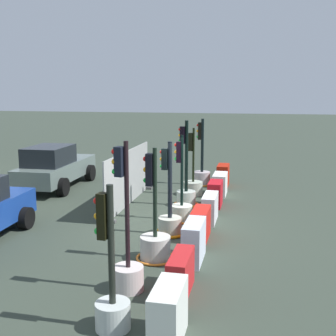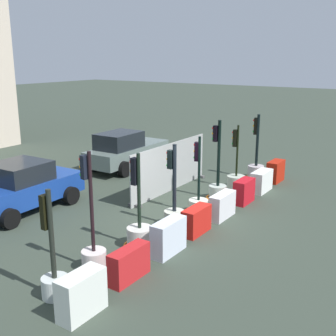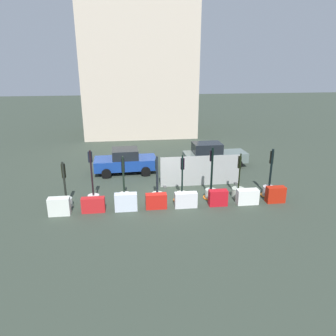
% 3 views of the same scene
% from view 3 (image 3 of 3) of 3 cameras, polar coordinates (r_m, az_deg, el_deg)
% --- Properties ---
extents(ground_plane, '(120.00, 120.00, 0.00)m').
position_cam_3_polar(ground_plane, '(17.36, 0.27, -5.76)').
color(ground_plane, '#333D32').
extents(traffic_light_0, '(0.58, 0.58, 2.43)m').
position_cam_3_polar(traffic_light_0, '(17.23, -17.94, -4.87)').
color(traffic_light_0, silver).
rests_on(traffic_light_0, ground_plane).
extents(traffic_light_1, '(0.60, 0.60, 2.94)m').
position_cam_3_polar(traffic_light_1, '(17.15, -13.35, -4.45)').
color(traffic_light_1, silver).
rests_on(traffic_light_1, ground_plane).
extents(traffic_light_2, '(0.91, 0.91, 2.60)m').
position_cam_3_polar(traffic_light_2, '(16.96, -7.88, -4.94)').
color(traffic_light_2, beige).
rests_on(traffic_light_2, ground_plane).
extents(traffic_light_3, '(0.84, 0.84, 2.53)m').
position_cam_3_polar(traffic_light_3, '(17.04, -1.95, -4.71)').
color(traffic_light_3, '#B2B6A4').
rests_on(traffic_light_3, ground_plane).
extents(traffic_light_4, '(0.94, 0.94, 2.57)m').
position_cam_3_polar(traffic_light_4, '(17.14, 2.54, -4.72)').
color(traffic_light_4, beige).
rests_on(traffic_light_4, ground_plane).
extents(traffic_light_5, '(0.85, 0.85, 2.88)m').
position_cam_3_polar(traffic_light_5, '(17.57, 7.75, -3.94)').
color(traffic_light_5, '#ABB7AB').
rests_on(traffic_light_5, ground_plane).
extents(traffic_light_6, '(0.71, 0.71, 2.50)m').
position_cam_3_polar(traffic_light_6, '(18.04, 12.56, -3.83)').
color(traffic_light_6, '#ABB5A3').
rests_on(traffic_light_6, ground_plane).
extents(traffic_light_7, '(0.87, 0.87, 2.72)m').
position_cam_3_polar(traffic_light_7, '(18.60, 17.77, -3.46)').
color(traffic_light_7, '#B6AAAE').
rests_on(traffic_light_7, ground_plane).
extents(construction_barrier_0, '(1.03, 0.45, 0.91)m').
position_cam_3_polar(construction_barrier_0, '(16.43, -19.04, -6.57)').
color(construction_barrier_0, silver).
rests_on(construction_barrier_0, ground_plane).
extents(construction_barrier_1, '(1.15, 0.37, 0.78)m').
position_cam_3_polar(construction_barrier_1, '(16.27, -13.34, -6.50)').
color(construction_barrier_1, red).
rests_on(construction_barrier_1, ground_plane).
extents(construction_barrier_2, '(1.13, 0.42, 0.92)m').
position_cam_3_polar(construction_barrier_2, '(16.13, -7.60, -6.11)').
color(construction_barrier_2, silver).
rests_on(construction_barrier_2, ground_plane).
extents(construction_barrier_3, '(1.08, 0.43, 0.79)m').
position_cam_3_polar(construction_barrier_3, '(16.25, -2.15, -5.99)').
color(construction_barrier_3, red).
rests_on(construction_barrier_3, ground_plane).
extents(construction_barrier_4, '(1.16, 0.39, 0.81)m').
position_cam_3_polar(construction_barrier_4, '(16.37, 3.24, -5.78)').
color(construction_barrier_4, silver).
rests_on(construction_barrier_4, ground_plane).
extents(construction_barrier_5, '(0.97, 0.44, 0.84)m').
position_cam_3_polar(construction_barrier_5, '(16.76, 9.01, -5.34)').
color(construction_barrier_5, red).
rests_on(construction_barrier_5, ground_plane).
extents(construction_barrier_6, '(1.14, 0.48, 0.81)m').
position_cam_3_polar(construction_barrier_6, '(17.25, 14.13, -5.05)').
color(construction_barrier_6, white).
rests_on(construction_barrier_6, ground_plane).
extents(construction_barrier_7, '(1.00, 0.45, 0.87)m').
position_cam_3_polar(construction_barrier_7, '(17.87, 18.83, -4.56)').
color(construction_barrier_7, '#B41E0D').
rests_on(construction_barrier_7, ground_plane).
extents(car_blue_estate, '(4.20, 2.35, 1.64)m').
position_cam_3_polar(car_blue_estate, '(21.56, -7.69, 1.24)').
color(car_blue_estate, navy).
rests_on(car_blue_estate, ground_plane).
extents(car_grey_saloon, '(4.52, 2.08, 1.73)m').
position_cam_3_polar(car_grey_saloon, '(22.91, 8.09, 2.39)').
color(car_grey_saloon, slate).
rests_on(car_grey_saloon, ground_plane).
extents(building_main_facade, '(11.34, 8.08, 15.17)m').
position_cam_3_polar(building_main_facade, '(33.73, -5.37, 19.22)').
color(building_main_facade, beige).
rests_on(building_main_facade, ground_plane).
extents(site_fence_panel, '(4.90, 0.50, 1.86)m').
position_cam_3_polar(site_fence_panel, '(19.16, 5.93, -0.61)').
color(site_fence_panel, '#9DA19E').
rests_on(site_fence_panel, ground_plane).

